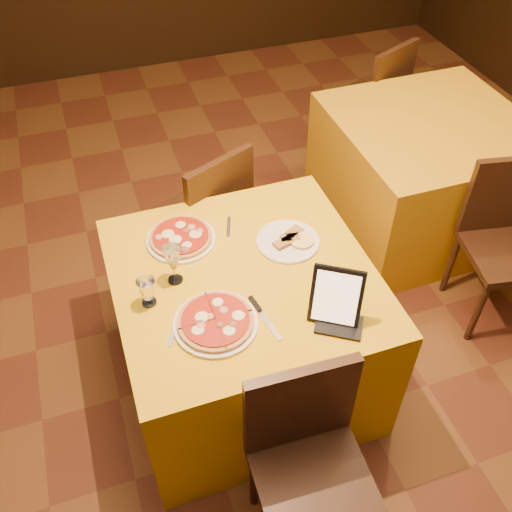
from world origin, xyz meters
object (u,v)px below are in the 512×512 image
object	(u,v)px
pizza_far	(181,238)
wine_glass	(173,264)
chair_side_far	(365,101)
pizza_near	(216,322)
chair_main_near	(314,484)
water_glass	(147,292)
tablet	(336,297)
chair_side_near	(508,252)
chair_main_far	(200,214)
side_table	(422,174)
main_table	(245,328)

from	to	relation	value
pizza_far	wine_glass	world-z (taller)	wine_glass
chair_side_far	pizza_near	distance (m)	2.46
chair_main_near	water_glass	xyz separation A→B (m)	(-0.41, 0.79, 0.36)
chair_side_far	wine_glass	size ratio (longest dim) A/B	4.79
pizza_far	tablet	world-z (taller)	tablet
chair_side_near	water_glass	bearing A→B (deg)	-169.38
chair_main_far	chair_side_near	size ratio (longest dim) A/B	1.00
pizza_near	wine_glass	world-z (taller)	wine_glass
side_table	chair_main_far	xyz separation A→B (m)	(-1.43, -0.01, 0.08)
side_table	water_glass	bearing A→B (deg)	-155.95
side_table	water_glass	world-z (taller)	water_glass
chair_main_far	wine_glass	size ratio (longest dim) A/B	4.79
main_table	pizza_far	xyz separation A→B (m)	(-0.20, 0.29, 0.39)
side_table	chair_side_near	xyz separation A→B (m)	(0.00, -0.82, 0.08)
chair_main_near	wine_glass	distance (m)	1.00
chair_side_near	chair_side_far	xyz separation A→B (m)	(0.00, 1.63, 0.00)
chair_side_near	wine_glass	size ratio (longest dim) A/B	4.79
wine_glass	tablet	size ratio (longest dim) A/B	0.78
pizza_near	tablet	distance (m)	0.48
side_table	tablet	distance (m)	1.70
chair_main_far	chair_side_far	distance (m)	1.65
chair_main_near	chair_main_far	bearing A→B (deg)	92.42
side_table	tablet	bearing A→B (deg)	-135.84
pizza_near	chair_main_far	bearing A→B (deg)	79.49
main_table	tablet	world-z (taller)	tablet
side_table	chair_side_near	size ratio (longest dim) A/B	1.21
pizza_far	water_glass	distance (m)	0.38
pizza_near	water_glass	world-z (taller)	water_glass
wine_glass	water_glass	xyz separation A→B (m)	(-0.13, -0.09, -0.03)
pizza_near	wine_glass	distance (m)	0.31
main_table	chair_side_near	xyz separation A→B (m)	(1.43, -0.03, 0.08)
chair_side_far	pizza_far	bearing A→B (deg)	14.68
chair_main_far	wine_glass	distance (m)	0.87
pizza_far	tablet	bearing A→B (deg)	-53.28
chair_side_near	pizza_near	world-z (taller)	chair_side_near
pizza_near	chair_main_near	bearing A→B (deg)	-72.56
main_table	chair_side_far	size ratio (longest dim) A/B	1.21
chair_side_near	tablet	xyz separation A→B (m)	(-1.16, -0.31, 0.41)
main_table	chair_main_near	bearing A→B (deg)	-90.00
main_table	chair_main_far	size ratio (longest dim) A/B	1.21
wine_glass	tablet	xyz separation A→B (m)	(0.55, -0.40, 0.03)
chair_side_near	tablet	bearing A→B (deg)	-154.55
side_table	chair_side_near	world-z (taller)	chair_side_near
pizza_near	pizza_far	size ratio (longest dim) A/B	1.07
side_table	tablet	size ratio (longest dim) A/B	4.51
chair_main_near	chair_side_near	world-z (taller)	same
chair_side_near	pizza_far	world-z (taller)	chair_side_near
pizza_near	chair_side_far	bearing A→B (deg)	48.49
pizza_near	pizza_far	xyz separation A→B (m)	(-0.01, 0.51, 0.00)
main_table	chair_main_near	distance (m)	0.83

